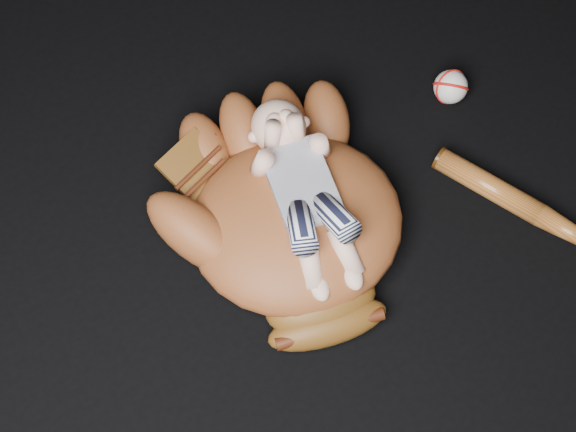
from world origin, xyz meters
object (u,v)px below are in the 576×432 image
at_px(baseball_glove, 296,218).
at_px(baseball, 451,87).
at_px(newborn_baby, 307,198).
at_px(baseball_bat, 553,222).

distance_m(baseball_glove, baseball, 0.43).
distance_m(newborn_baby, baseball, 0.42).
bearing_deg(baseball_glove, newborn_baby, 19.89).
height_order(baseball_glove, newborn_baby, newborn_baby).
distance_m(baseball_bat, baseball, 0.33).
relative_size(baseball_glove, baseball_bat, 1.13).
relative_size(baseball_bat, baseball, 7.08).
bearing_deg(baseball_bat, newborn_baby, 148.00).
bearing_deg(baseball_bat, baseball_glove, 149.67).
height_order(newborn_baby, baseball_bat, newborn_baby).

